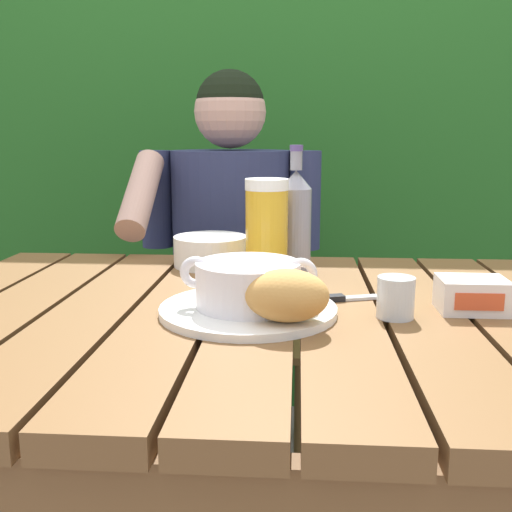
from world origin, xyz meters
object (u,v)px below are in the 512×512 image
at_px(soup_bowl, 248,283).
at_px(diner_bowl, 210,251).
at_px(serving_plate, 248,310).
at_px(beer_bottle, 296,220).
at_px(water_glass_small, 396,297).
at_px(butter_tub, 472,295).
at_px(beer_glass, 267,229).
at_px(table_knife, 342,298).
at_px(bread_roll, 287,295).
at_px(chair_near_diner, 238,321).
at_px(person_eating, 229,258).

distance_m(soup_bowl, diner_bowl, 0.35).
distance_m(serving_plate, beer_bottle, 0.31).
xyz_separation_m(water_glass_small, butter_tub, (0.12, 0.04, -0.00)).
xyz_separation_m(beer_glass, table_knife, (0.13, -0.14, -0.09)).
bearing_deg(bread_roll, beer_glass, 98.52).
xyz_separation_m(chair_near_diner, soup_bowl, (0.11, -0.88, 0.35)).
height_order(bread_roll, butter_tub, bread_roll).
bearing_deg(soup_bowl, chair_near_diner, 96.98).
bearing_deg(water_glass_small, chair_near_diner, 110.48).
xyz_separation_m(chair_near_diner, person_eating, (-0.00, -0.20, 0.24)).
bearing_deg(bread_roll, butter_tub, 20.41).
bearing_deg(chair_near_diner, diner_bowl, -90.00).
xyz_separation_m(beer_bottle, water_glass_small, (0.15, -0.29, -0.07)).
bearing_deg(beer_bottle, beer_glass, -131.83).
relative_size(chair_near_diner, table_knife, 5.97).
bearing_deg(diner_bowl, table_knife, -44.30).
height_order(serving_plate, water_glass_small, water_glass_small).
height_order(soup_bowl, diner_bowl, soup_bowl).
bearing_deg(chair_near_diner, soup_bowl, -83.02).
bearing_deg(beer_bottle, butter_tub, -42.19).
bearing_deg(chair_near_diner, person_eating, -90.84).
bearing_deg(water_glass_small, table_knife, 129.76).
bearing_deg(beer_bottle, person_eating, 114.70).
relative_size(chair_near_diner, beer_glass, 5.03).
bearing_deg(butter_tub, beer_bottle, 137.81).
bearing_deg(person_eating, diner_bowl, -89.51).
bearing_deg(soup_bowl, person_eating, 99.25).
bearing_deg(beer_bottle, chair_near_diner, 106.68).
bearing_deg(soup_bowl, beer_glass, 85.91).
xyz_separation_m(beer_glass, beer_bottle, (0.05, 0.06, 0.01)).
distance_m(serving_plate, soup_bowl, 0.04).
distance_m(soup_bowl, butter_tub, 0.35).
bearing_deg(bread_roll, table_knife, 59.89).
relative_size(chair_near_diner, beer_bottle, 3.81).
xyz_separation_m(soup_bowl, bread_roll, (0.06, -0.07, 0.00)).
relative_size(beer_bottle, water_glass_small, 4.02).
xyz_separation_m(person_eating, bread_roll, (0.17, -0.75, 0.11)).
height_order(chair_near_diner, table_knife, chair_near_diner).
height_order(serving_plate, butter_tub, butter_tub).
bearing_deg(chair_near_diner, beer_glass, -79.27).
height_order(chair_near_diner, water_glass_small, chair_near_diner).
xyz_separation_m(bread_roll, beer_bottle, (0.01, 0.36, 0.06)).
relative_size(water_glass_small, butter_tub, 0.61).
bearing_deg(serving_plate, beer_glass, 85.91).
bearing_deg(diner_bowl, water_glass_small, -45.73).
relative_size(person_eating, serving_plate, 4.41).
distance_m(soup_bowl, water_glass_small, 0.22).
relative_size(soup_bowl, beer_glass, 1.10).
xyz_separation_m(chair_near_diner, beer_bottle, (0.18, -0.59, 0.41)).
relative_size(beer_bottle, diner_bowl, 1.64).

